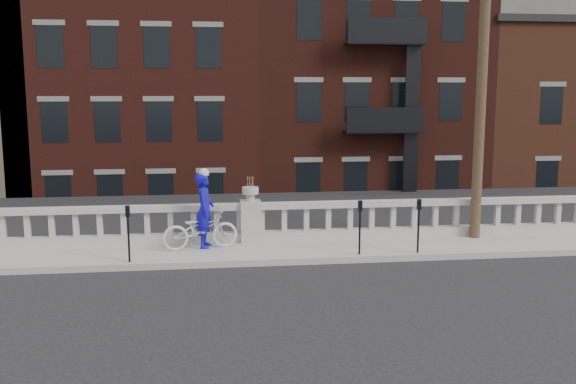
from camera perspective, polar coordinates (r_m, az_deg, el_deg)
The scene contains 11 objects.
ground at distance 13.70m, azimuth -2.18°, elevation -8.77°, with size 120.00×120.00×0.00m, color black.
sidewalk at distance 16.56m, azimuth -3.10°, elevation -5.36°, with size 32.00×2.20×0.15m, color #9A988F.
balustrade at distance 17.35m, azimuth -3.34°, elevation -2.77°, with size 28.00×0.34×1.03m.
planter_pedestal at distance 17.31m, azimuth -3.35°, elevation -2.16°, with size 0.55×0.55×1.76m.
lower_level at distance 36.11m, azimuth -4.55°, elevation 6.56°, with size 80.00×44.00×20.80m.
utility_pole at distance 18.17m, azimuth 16.96°, elevation 11.97°, with size 1.60×0.28×10.00m.
parking_meter_b at distance 15.60m, azimuth -14.02°, elevation -3.05°, with size 0.10×0.09×1.36m.
parking_meter_c at distance 15.92m, azimuth 6.41°, elevation -2.59°, with size 0.10×0.09×1.36m.
parking_meter_d at distance 16.33m, azimuth 11.54°, elevation -2.42°, with size 0.10×0.09×1.36m.
bicycle at distance 16.62m, azimuth -7.81°, elevation -3.31°, with size 0.68×1.94×1.02m, color silver.
cyclist at distance 16.67m, azimuth -7.41°, elevation -1.61°, with size 0.71×0.47×1.96m, color #130BAF.
Camera 1 is at (-1.12, -13.00, 4.20)m, focal length 40.00 mm.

